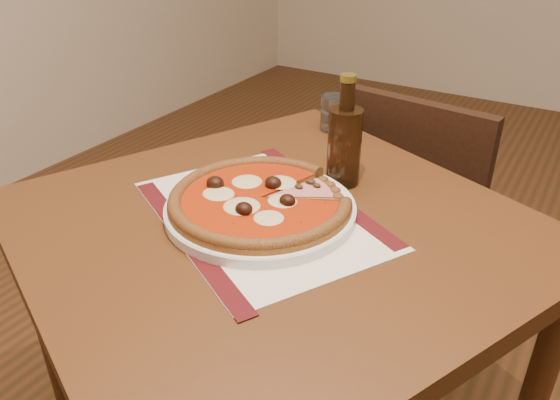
% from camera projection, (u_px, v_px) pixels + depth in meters
% --- Properties ---
extents(table, '(1.06, 1.06, 0.75)m').
position_uv_depth(table, '(274.00, 268.00, 0.98)').
color(table, '#562B14').
rests_on(table, ground).
extents(chair_far, '(0.44, 0.44, 0.82)m').
position_uv_depth(chair_far, '(418.00, 215.00, 1.49)').
color(chair_far, black).
rests_on(chair_far, ground).
extents(placemat, '(0.54, 0.49, 0.00)m').
position_uv_depth(placemat, '(260.00, 214.00, 0.95)').
color(placemat, white).
rests_on(placemat, table).
extents(plate, '(0.33, 0.33, 0.02)m').
position_uv_depth(plate, '(260.00, 209.00, 0.95)').
color(plate, white).
rests_on(plate, placemat).
extents(pizza, '(0.32, 0.32, 0.04)m').
position_uv_depth(pizza, '(260.00, 199.00, 0.94)').
color(pizza, '#AA6F29').
rests_on(pizza, plate).
extents(ham_slice, '(0.12, 0.12, 0.02)m').
position_uv_depth(ham_slice, '(313.00, 193.00, 0.96)').
color(ham_slice, '#AA6F29').
rests_on(ham_slice, plate).
extents(water_glass, '(0.07, 0.07, 0.08)m').
position_uv_depth(water_glass, '(335.00, 113.00, 1.28)').
color(water_glass, white).
rests_on(water_glass, table).
extents(bottle, '(0.06, 0.06, 0.21)m').
position_uv_depth(bottle, '(344.00, 143.00, 1.02)').
color(bottle, black).
rests_on(bottle, table).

